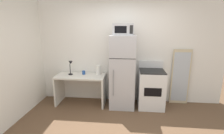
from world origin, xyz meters
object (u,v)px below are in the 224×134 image
Objects in this scene: desk_lamp at (71,65)px; refrigerator at (123,72)px; microwave at (123,29)px; desk at (81,84)px; paper_towel_roll at (98,70)px; oven_range at (151,88)px; coffee_mug at (84,73)px; leaning_mirror at (180,77)px.

desk_lamp is 0.20× the size of refrigerator.
microwave is (1.30, -0.06, 0.88)m from desk_lamp.
paper_towel_roll is (0.43, 0.11, 0.34)m from desk.
paper_towel_roll is at bearing 175.32° from oven_range.
microwave is (1.04, -0.04, 1.34)m from desk.
refrigerator is at bearing -178.73° from oven_range.
desk_lamp reaches higher than coffee_mug.
desk_lamp is 1.47× the size of paper_towel_roll.
refrigerator is at bearing -1.65° from desk_lamp.
leaning_mirror is at bearing 5.84° from desk.
desk_lamp is at bearing 179.37° from oven_range.
oven_range is 0.79× the size of leaning_mirror.
refrigerator reaches higher than coffee_mug.
desk_lamp reaches higher than desk.
microwave is at bearing -2.58° from desk_lamp.
coffee_mug is at bearing 12.24° from desk_lamp.
desk_lamp is at bearing 175.24° from desk.
desk_lamp is 0.37m from coffee_mug.
oven_range reaches higher than coffee_mug.
refrigerator is (0.99, -0.10, 0.07)m from coffee_mug.
desk_lamp is 2.76m from leaning_mirror.
desk is 0.87× the size of leaning_mirror.
microwave reaches higher than leaning_mirror.
desk is at bearing 177.94° from microwave.
microwave reaches higher than oven_range.
paper_towel_roll is 2.53× the size of coffee_mug.
paper_towel_roll is 0.22× the size of oven_range.
microwave is at bearing -177.00° from oven_range.
desk_lamp is 1.30m from refrigerator.
microwave reaches higher than coffee_mug.
microwave is at bearing -2.06° from desk.
refrigerator reaches higher than leaning_mirror.
microwave reaches higher than paper_towel_roll.
leaning_mirror is (1.44, 0.27, -0.17)m from refrigerator.
microwave is at bearing -168.55° from leaning_mirror.
desk_lamp is 0.77× the size of microwave.
desk is 1.74m from oven_range.
leaning_mirror reaches higher than oven_range.
desk_lamp is 0.25× the size of leaning_mirror.
paper_towel_roll is at bearing 13.80° from desk.
leaning_mirror reaches higher than desk_lamp.
desk_lamp reaches higher than paper_towel_roll.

